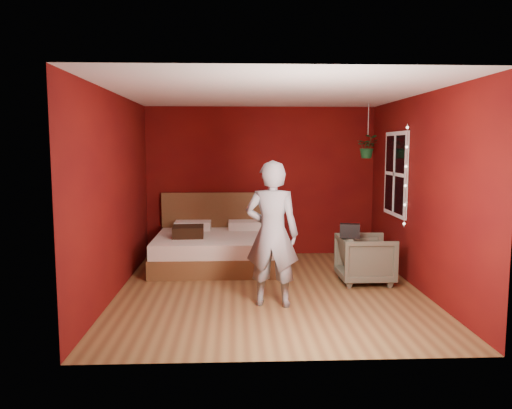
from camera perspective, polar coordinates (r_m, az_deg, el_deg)
name	(u,v)px	position (r m, az deg, el deg)	size (l,w,h in m)	color
floor	(269,290)	(6.80, 1.53, -9.69)	(4.50, 4.50, 0.00)	brown
room_walls	(270,164)	(6.53, 1.58, 4.59)	(4.04, 4.54, 2.62)	#600E0A
window	(395,174)	(7.81, 15.65, 3.37)	(0.05, 0.97, 1.27)	white
fairy_lights	(406,176)	(7.30, 16.74, 3.13)	(0.04, 0.04, 1.45)	silver
bed	(219,247)	(8.11, -4.26, -4.91)	(2.02, 1.72, 1.11)	brown
person	(272,234)	(5.96, 1.85, -3.38)	(0.64, 0.42, 1.75)	gray
armchair	(365,259)	(7.23, 12.40, -6.09)	(0.72, 0.74, 0.68)	#62624D
handbag	(350,231)	(6.91, 10.67, -2.96)	(0.27, 0.13, 0.19)	black
throw_pillow	(188,232)	(7.88, -7.75, -3.08)	(0.47, 0.47, 0.17)	black
hanging_plant	(368,147)	(8.28, 12.64, 6.47)	(0.40, 0.37, 0.88)	silver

